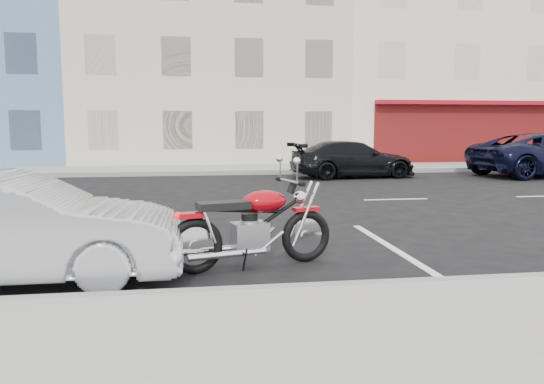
{
  "coord_description": "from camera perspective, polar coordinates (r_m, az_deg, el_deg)",
  "views": [
    {
      "loc": [
        -2.87,
        -12.21,
        1.79
      ],
      "look_at": [
        -1.71,
        -4.42,
        0.8
      ],
      "focal_mm": 35.0,
      "sensor_mm": 36.0,
      "label": 1
    }
  ],
  "objects": [
    {
      "name": "curb_far",
      "position": [
        19.4,
        -14.72,
        1.87
      ],
      "size": [
        80.0,
        0.12,
        0.16
      ],
      "primitive_type": "cube",
      "color": "gray",
      "rests_on": "ground"
    },
    {
      "name": "bldg_corner",
      "position": [
        32.01,
        17.95,
        14.83
      ],
      "size": [
        14.0,
        12.0,
        12.5
      ],
      "primitive_type": "cube",
      "color": "beige",
      "rests_on": "ground"
    },
    {
      "name": "ground",
      "position": [
        12.67,
        4.73,
        -0.99
      ],
      "size": [
        120.0,
        120.0,
        0.0
      ],
      "primitive_type": "plane",
      "color": "black",
      "rests_on": "ground"
    },
    {
      "name": "sidewalk_far",
      "position": [
        21.09,
        -14.22,
        2.28
      ],
      "size": [
        80.0,
        3.4,
        0.15
      ],
      "primitive_type": "cube",
      "color": "gray",
      "rests_on": "ground"
    },
    {
      "name": "bldg_cream",
      "position": [
        28.8,
        -6.86,
        15.02
      ],
      "size": [
        12.0,
        12.0,
        11.5
      ],
      "primitive_type": "cube",
      "color": "beige",
      "rests_on": "ground"
    },
    {
      "name": "sedan_silver",
      "position": [
        6.65,
        -26.5,
        -3.57
      ],
      "size": [
        3.88,
        1.37,
        1.28
      ],
      "primitive_type": "imported",
      "rotation": [
        0.0,
        0.0,
        1.58
      ],
      "color": "#A3A5AB",
      "rests_on": "ground"
    },
    {
      "name": "motorcycle",
      "position": [
        6.99,
        3.89,
        -3.48
      ],
      "size": [
        2.14,
        0.89,
        1.1
      ],
      "rotation": [
        0.0,
        0.0,
        0.26
      ],
      "color": "black",
      "rests_on": "ground"
    },
    {
      "name": "car_far",
      "position": [
        18.56,
        8.68,
        3.5
      ],
      "size": [
        4.52,
        2.22,
        1.26
      ],
      "primitive_type": "imported",
      "rotation": [
        0.0,
        0.0,
        1.68
      ],
      "color": "black",
      "rests_on": "ground"
    }
  ]
}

